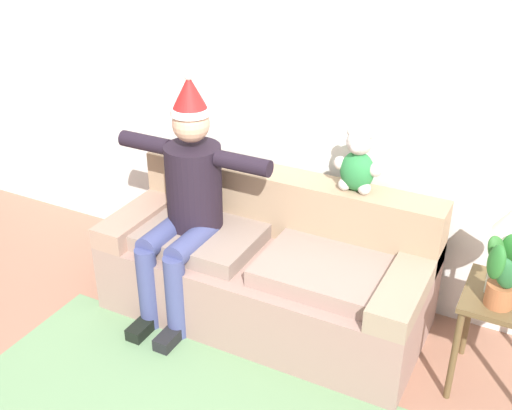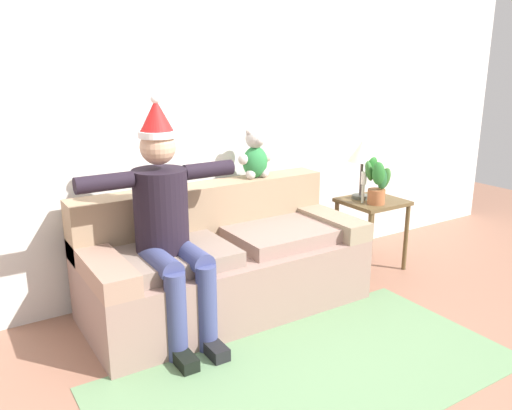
% 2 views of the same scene
% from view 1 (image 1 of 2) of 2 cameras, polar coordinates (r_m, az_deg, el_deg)
% --- Properties ---
extents(back_wall, '(7.00, 0.10, 2.70)m').
position_cam_1_polar(back_wall, '(3.88, 4.69, 10.86)').
color(back_wall, silver).
rests_on(back_wall, ground_plane).
extents(couch, '(1.96, 0.86, 0.85)m').
position_cam_1_polar(couch, '(3.89, 1.12, -5.58)').
color(couch, gray).
rests_on(couch, ground_plane).
extents(person_seated, '(1.02, 0.77, 1.53)m').
position_cam_1_polar(person_seated, '(3.75, -6.42, 0.68)').
color(person_seated, black).
rests_on(person_seated, ground_plane).
extents(teddy_bear, '(0.29, 0.17, 0.38)m').
position_cam_1_polar(teddy_bear, '(3.63, 9.23, 3.77)').
color(teddy_bear, '#297B3D').
rests_on(teddy_bear, couch).
extents(side_table, '(0.49, 0.46, 0.60)m').
position_cam_1_polar(side_table, '(3.50, 22.15, -9.20)').
color(side_table, brown).
rests_on(side_table, ground_plane).
extents(potted_plant, '(0.29, 0.23, 0.38)m').
position_cam_1_polar(potted_plant, '(3.26, 21.71, -5.70)').
color(potted_plant, '#A45D37').
rests_on(potted_plant, side_table).
extents(candle_tall, '(0.04, 0.04, 0.26)m').
position_cam_1_polar(candle_tall, '(3.34, 20.64, -5.11)').
color(candle_tall, beige).
rests_on(candle_tall, side_table).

